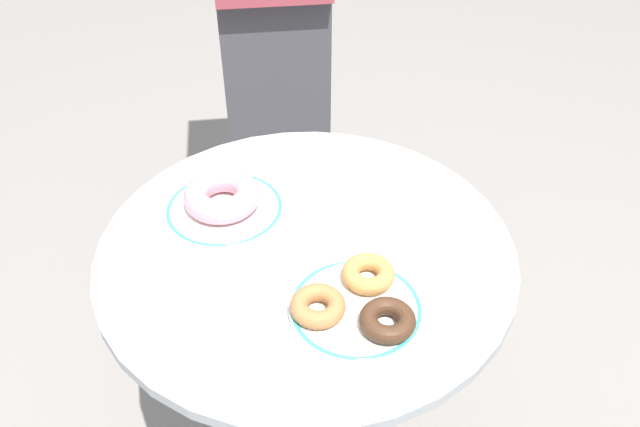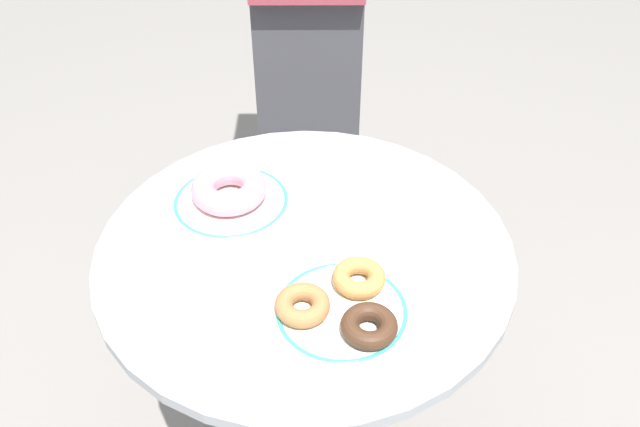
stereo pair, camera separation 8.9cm
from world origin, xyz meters
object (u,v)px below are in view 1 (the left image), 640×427
object	(u,v)px
donut_chocolate	(387,320)
paper_napkin	(219,344)
cafe_table	(308,345)
plate_left	(225,209)
donut_cinnamon	(318,306)
donut_old_fashioned	(368,274)
plate_right	(356,309)
donut_pink_frosted	(222,196)

from	to	relation	value
donut_chocolate	paper_napkin	xyz separation A→B (m)	(-0.13, -0.17, -0.02)
cafe_table	plate_left	size ratio (longest dim) A/B	4.02
cafe_table	donut_cinnamon	bearing A→B (deg)	-35.22
donut_chocolate	donut_cinnamon	size ratio (longest dim) A/B	1.00
donut_old_fashioned	donut_chocolate	bearing A→B (deg)	-29.05
plate_left	donut_cinnamon	world-z (taller)	donut_cinnamon
cafe_table	plate_left	bearing A→B (deg)	-163.00
plate_right	donut_pink_frosted	distance (m)	0.28
donut_pink_frosted	donut_cinnamon	bearing A→B (deg)	-8.44
donut_cinnamon	plate_right	bearing A→B (deg)	59.26
plate_right	paper_napkin	distance (m)	0.18
plate_left	donut_cinnamon	size ratio (longest dim) A/B	2.56
donut_pink_frosted	donut_cinnamon	world-z (taller)	donut_pink_frosted
donut_cinnamon	plate_left	bearing A→B (deg)	171.52
plate_right	donut_cinnamon	xyz separation A→B (m)	(-0.03, -0.04, 0.02)
donut_cinnamon	donut_chocolate	bearing A→B (deg)	32.30
donut_pink_frosted	paper_napkin	bearing A→B (deg)	-37.20
cafe_table	donut_old_fashioned	distance (m)	0.28
donut_old_fashioned	donut_pink_frosted	bearing A→B (deg)	-169.25
cafe_table	plate_right	size ratio (longest dim) A/B	4.19
plate_left	cafe_table	bearing A→B (deg)	17.00
cafe_table	donut_chocolate	distance (m)	0.32
plate_left	donut_pink_frosted	world-z (taller)	donut_pink_frosted
donut_pink_frosted	donut_chocolate	bearing A→B (deg)	1.62
paper_napkin	plate_left	bearing A→B (deg)	142.35
plate_left	donut_pink_frosted	size ratio (longest dim) A/B	1.57
donut_pink_frosted	donut_chocolate	xyz separation A→B (m)	(0.33, 0.01, -0.01)
donut_chocolate	donut_cinnamon	world-z (taller)	same
donut_cinnamon	paper_napkin	world-z (taller)	donut_cinnamon
donut_chocolate	plate_left	bearing A→B (deg)	-178.29
cafe_table	donut_pink_frosted	xyz separation A→B (m)	(-0.14, -0.04, 0.26)
plate_left	plate_right	bearing A→B (deg)	1.06
plate_left	paper_napkin	bearing A→B (deg)	-37.65
cafe_table	plate_right	distance (m)	0.27
donut_cinnamon	donut_pink_frosted	bearing A→B (deg)	171.56
donut_cinnamon	paper_napkin	size ratio (longest dim) A/B	0.51
cafe_table	paper_napkin	size ratio (longest dim) A/B	5.25
cafe_table	plate_right	bearing A→B (deg)	-15.04
donut_old_fashioned	plate_left	bearing A→B (deg)	-169.00
cafe_table	donut_cinnamon	xyz separation A→B (m)	(0.11, -0.08, 0.25)
donut_cinnamon	donut_old_fashioned	bearing A→B (deg)	87.92
donut_old_fashioned	donut_cinnamon	distance (m)	0.09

